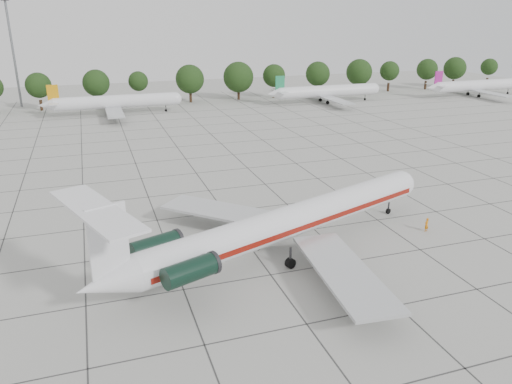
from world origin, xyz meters
TOP-DOWN VIEW (x-y plane):
  - ground at (0.00, 0.00)m, footprint 260.00×260.00m
  - apron_joints at (0.00, 15.00)m, footprint 170.00×170.00m
  - main_airliner at (1.91, -4.76)m, footprint 39.19×29.75m
  - ground_crew at (19.34, -4.37)m, footprint 0.65×0.53m
  - bg_airliner_c at (-8.00, 73.93)m, footprint 28.24×27.20m
  - bg_airliner_d at (45.42, 72.96)m, footprint 28.24×27.20m
  - bg_airliner_e at (90.13, 69.19)m, footprint 28.24×27.20m
  - tree_line at (-11.68, 85.00)m, footprint 249.86×8.44m
  - floodlight_mast at (-30.00, 92.00)m, footprint 1.60×1.60m

SIDE VIEW (x-z plane):
  - ground at x=0.00m, z-range 0.00..0.00m
  - apron_joints at x=0.00m, z-range 0.00..0.02m
  - ground_crew at x=19.34m, z-range 0.00..1.54m
  - bg_airliner_c at x=-8.00m, z-range -0.79..6.61m
  - bg_airliner_d at x=45.42m, z-range -0.79..6.61m
  - bg_airliner_e at x=90.13m, z-range -0.79..6.61m
  - main_airliner at x=1.91m, z-range -1.39..8.07m
  - tree_line at x=-11.68m, z-range 0.87..11.09m
  - floodlight_mast at x=-30.00m, z-range 1.56..27.01m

